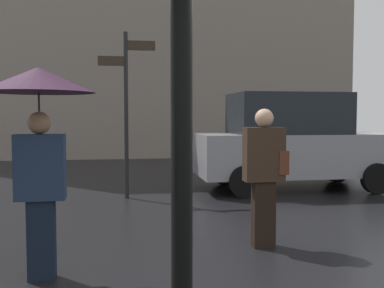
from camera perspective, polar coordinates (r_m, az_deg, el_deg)
The scene contains 4 objects.
pedestrian_with_umbrella at distance 4.47m, azimuth -18.90°, elevation 4.19°, with size 1.06×1.06×2.03m.
pedestrian_with_bag at distance 5.42m, azimuth 9.27°, elevation -3.17°, with size 0.51×0.24×1.66m.
parked_car_left at distance 9.89m, azimuth 12.76°, elevation 0.25°, with size 4.26×1.87×2.06m.
street_signpost at distance 8.65m, azimuth -8.36°, elevation 5.75°, with size 1.08×0.08×3.17m.
Camera 1 is at (-0.83, -2.74, 1.56)m, focal length 41.90 mm.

